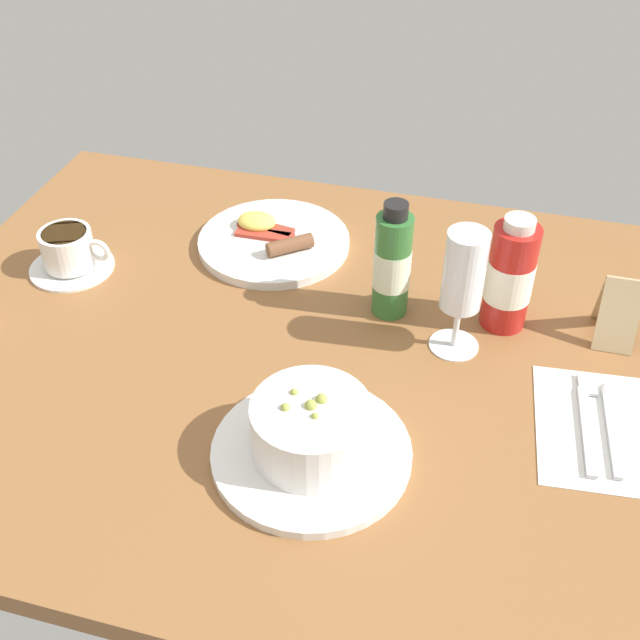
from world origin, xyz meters
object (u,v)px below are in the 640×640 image
Objects in this scene: breakfast_plate at (273,240)px; porridge_bowl at (311,434)px; sauce_bottle_red at (510,277)px; menu_card at (618,308)px; coffee_cup at (69,252)px; cutlery_setting at (598,425)px; wine_glass at (463,277)px; sauce_bottle_green at (392,264)px.

porridge_bowl is at bearing -66.49° from breakfast_plate.
menu_card is at bearing 3.67° from sauce_bottle_red.
sauce_bottle_red reaches higher than menu_card.
menu_card reaches higher than coffee_cup.
breakfast_plate reaches higher than cutlery_setting.
cutlery_setting is 22.02cm from sauce_bottle_red.
sauce_bottle_red is at bearing 57.88° from porridge_bowl.
wine_glass is 35.52cm from breakfast_plate.
wine_glass is 22.14cm from menu_card.
cutlery_setting is at bearing -95.60° from menu_card.
menu_card is (14.21, 0.91, -2.97)cm from sauce_bottle_red.
cutlery_setting is 18.11cm from menu_card.
sauce_bottle_green reaches higher than menu_card.
sauce_bottle_red reaches higher than coffee_cup.
coffee_cup is 0.55× the size of breakfast_plate.
sauce_bottle_green is 24.07cm from breakfast_plate.
porridge_bowl is 42.75cm from breakfast_plate.
sauce_bottle_red is (-12.49, 16.57, 7.36)cm from cutlery_setting.
cutlery_setting is 1.17× the size of wine_glass.
menu_card is at bearing 20.70° from wine_glass.
sauce_bottle_green is at bearing 83.35° from porridge_bowl.
porridge_bowl reaches higher than breakfast_plate.
wine_glass is 9.31cm from sauce_bottle_red.
porridge_bowl is at bearing -119.41° from wine_glass.
sauce_bottle_green is at bearing 3.13° from coffee_cup.
sauce_bottle_green is at bearing 151.63° from wine_glass.
coffee_cup is 1.36× the size of menu_card.
breakfast_plate is (-17.02, 39.13, -2.63)cm from porridge_bowl.
sauce_bottle_green is at bearing -175.56° from menu_card.
cutlery_setting is 1.20× the size of sauce_bottle_green.
coffee_cup is 0.73× the size of wine_glass.
breakfast_plate is at bearing 151.48° from sauce_bottle_green.
wine_glass reaches higher than breakfast_plate.
sauce_bottle_green is 1.80× the size of menu_card.
sauce_bottle_red is (18.51, 29.48, 4.03)cm from porridge_bowl.
coffee_cup is at bearing -152.98° from breakfast_plate.
menu_card is (49.74, -8.74, 3.69)cm from breakfast_plate.
sauce_bottle_red is 0.71× the size of breakfast_plate.
cutlery_setting is at bearing -28.92° from wine_glass.
cutlery_setting is 54.72cm from breakfast_plate.
breakfast_plate is at bearing 164.80° from sauce_bottle_red.
cutlery_setting is at bearing -52.99° from sauce_bottle_red.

